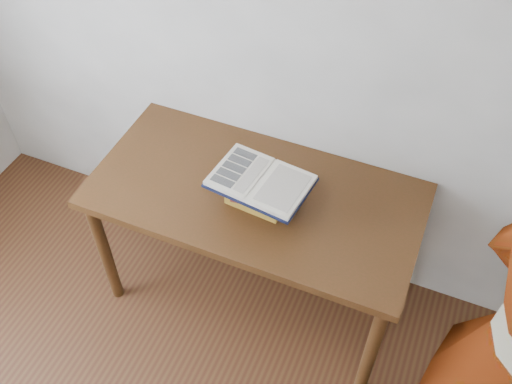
% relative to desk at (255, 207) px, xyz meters
% --- Properties ---
extents(desk, '(1.47, 0.73, 0.79)m').
position_rel_desk_xyz_m(desk, '(0.00, 0.00, 0.00)').
color(desk, '#482512').
rests_on(desk, ground).
extents(book_stack, '(0.27, 0.19, 0.15)m').
position_rel_desk_xyz_m(book_stack, '(0.02, -0.03, 0.17)').
color(book_stack, olive).
rests_on(book_stack, desk).
extents(open_book, '(0.43, 0.32, 0.03)m').
position_rel_desk_xyz_m(open_book, '(0.05, -0.07, 0.26)').
color(open_book, black).
rests_on(open_book, book_stack).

